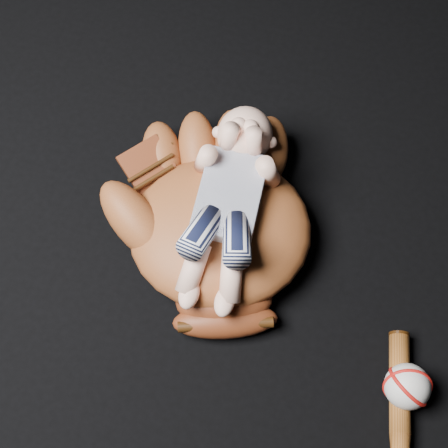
% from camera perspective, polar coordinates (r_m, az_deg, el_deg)
% --- Properties ---
extents(baseball_glove, '(0.55, 0.59, 0.15)m').
position_cam_1_polar(baseball_glove, '(1.24, -0.32, -0.22)').
color(baseball_glove, brown).
rests_on(baseball_glove, ground).
extents(newborn_baby, '(0.20, 0.40, 0.16)m').
position_cam_1_polar(newborn_baby, '(1.19, 0.17, 1.23)').
color(newborn_baby, '#F0B59B').
rests_on(newborn_baby, baseball_glove).
extents(baseball_bat, '(0.11, 0.38, 0.04)m').
position_cam_1_polar(baseball_bat, '(1.23, 14.44, -17.52)').
color(baseball_bat, brown).
rests_on(baseball_bat, ground).
extents(baseball, '(0.10, 0.10, 0.08)m').
position_cam_1_polar(baseball, '(1.23, 15.00, -12.92)').
color(baseball, silver).
rests_on(baseball, ground).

